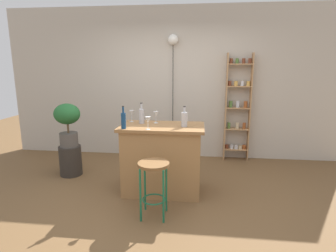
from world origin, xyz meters
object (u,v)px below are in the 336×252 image
(bottle_spirits_clear, at_px, (123,120))
(bottle_sauce_amber, at_px, (184,119))
(plant_stool, at_px, (71,160))
(wine_glass_center, at_px, (148,120))
(bottle_olive_oil, at_px, (142,116))
(bar_stool, at_px, (154,176))
(potted_plant, at_px, (67,121))
(spice_shelf, at_px, (238,108))
(wine_glass_left, at_px, (132,114))
(pendant_globe_light, at_px, (173,42))
(wine_glass_right, at_px, (156,115))

(bottle_spirits_clear, bearing_deg, bottle_sauce_amber, 15.26)
(plant_stool, height_order, wine_glass_center, wine_glass_center)
(bottle_spirits_clear, xyz_separation_m, bottle_olive_oil, (0.16, 0.35, -0.00))
(bottle_olive_oil, relative_size, wine_glass_center, 1.77)
(bar_stool, xyz_separation_m, potted_plant, (-1.55, 1.11, 0.39))
(potted_plant, height_order, bottle_olive_oil, bottle_olive_oil)
(spice_shelf, relative_size, bottle_spirits_clear, 6.65)
(plant_stool, relative_size, bottle_sauce_amber, 1.74)
(bottle_olive_oil, xyz_separation_m, wine_glass_left, (-0.17, 0.10, 0.01))
(plant_stool, height_order, potted_plant, potted_plant)
(wine_glass_left, bearing_deg, bottle_sauce_amber, -17.68)
(wine_glass_center, bearing_deg, bar_stool, -72.05)
(spice_shelf, xyz_separation_m, plant_stool, (-2.74, -1.08, -0.75))
(bar_stool, height_order, bottle_sauce_amber, bottle_sauce_amber)
(bottle_olive_oil, xyz_separation_m, pendant_globe_light, (0.30, 1.44, 1.09))
(wine_glass_left, height_order, wine_glass_center, same)
(bottle_sauce_amber, height_order, bottle_olive_oil, bottle_olive_oil)
(bottle_olive_oil, height_order, wine_glass_left, bottle_olive_oil)
(bar_stool, bearing_deg, spice_shelf, 61.34)
(wine_glass_right, relative_size, pendant_globe_light, 0.07)
(bar_stool, bearing_deg, wine_glass_left, 117.51)
(potted_plant, distance_m, pendant_globe_light, 2.28)
(pendant_globe_light, bearing_deg, spice_shelf, -1.72)
(potted_plant, distance_m, wine_glass_right, 1.48)
(potted_plant, relative_size, bottle_spirits_clear, 2.33)
(bottle_spirits_clear, bearing_deg, wine_glass_left, 90.82)
(spice_shelf, bearing_deg, pendant_globe_light, 178.28)
(spice_shelf, bearing_deg, bottle_sauce_amber, -119.87)
(bottle_olive_oil, bearing_deg, plant_stool, 165.74)
(bar_stool, distance_m, wine_glass_center, 0.72)
(bottle_spirits_clear, distance_m, bottle_olive_oil, 0.39)
(bar_stool, relative_size, bottle_sauce_amber, 2.41)
(pendant_globe_light, bearing_deg, wine_glass_right, -94.26)
(wine_glass_center, bearing_deg, bottle_olive_oil, 113.45)
(plant_stool, height_order, wine_glass_left, wine_glass_left)
(plant_stool, xyz_separation_m, wine_glass_left, (1.08, -0.22, 0.82))
(wine_glass_right, bearing_deg, wine_glass_left, 172.45)
(spice_shelf, relative_size, bottle_olive_oil, 6.74)
(potted_plant, xyz_separation_m, pendant_globe_light, (1.55, 1.12, 1.25))
(wine_glass_right, bearing_deg, spice_shelf, 46.09)
(wine_glass_left, bearing_deg, potted_plant, 168.57)
(plant_stool, distance_m, bottle_sauce_amber, 2.08)
(potted_plant, relative_size, wine_glass_center, 4.18)
(bar_stool, height_order, bottle_olive_oil, bottle_olive_oil)
(wine_glass_right, bearing_deg, potted_plant, 169.53)
(wine_glass_left, distance_m, wine_glass_center, 0.57)
(bar_stool, height_order, potted_plant, potted_plant)
(potted_plant, bearing_deg, bar_stool, -35.56)
(wine_glass_left, bearing_deg, spice_shelf, 38.14)
(potted_plant, bearing_deg, pendant_globe_light, 35.86)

